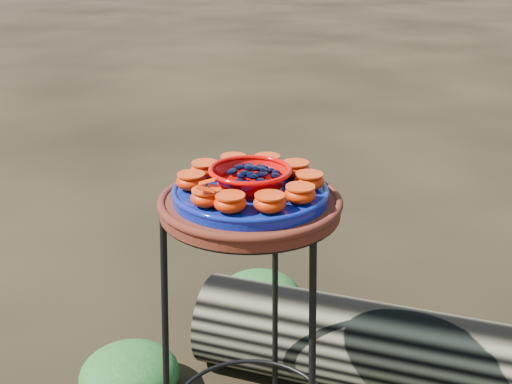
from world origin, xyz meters
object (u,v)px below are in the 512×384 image
(red_bowl, at_px, (250,179))
(cobalt_plate, at_px, (250,194))
(driftwood_log, at_px, (450,364))
(terracotta_saucer, at_px, (250,206))
(plant_stand, at_px, (251,343))

(red_bowl, bearing_deg, cobalt_plate, 0.00)
(cobalt_plate, bearing_deg, driftwood_log, 37.46)
(terracotta_saucer, xyz_separation_m, driftwood_log, (0.48, 0.37, -0.58))
(cobalt_plate, xyz_separation_m, red_bowl, (0.00, 0.00, 0.04))
(plant_stand, height_order, cobalt_plate, cobalt_plate)
(cobalt_plate, bearing_deg, red_bowl, 0.00)
(plant_stand, bearing_deg, cobalt_plate, 0.00)
(cobalt_plate, distance_m, driftwood_log, 0.85)
(driftwood_log, bearing_deg, red_bowl, -142.54)
(terracotta_saucer, distance_m, red_bowl, 0.06)
(terracotta_saucer, height_order, driftwood_log, terracotta_saucer)
(terracotta_saucer, bearing_deg, red_bowl, 0.00)
(cobalt_plate, height_order, red_bowl, red_bowl)
(plant_stand, distance_m, driftwood_log, 0.64)
(cobalt_plate, bearing_deg, terracotta_saucer, 0.00)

